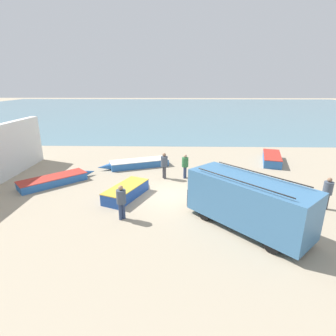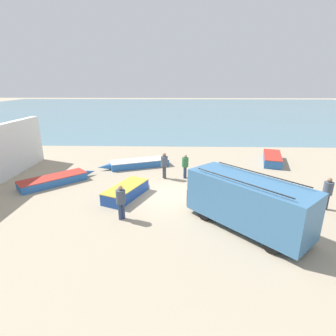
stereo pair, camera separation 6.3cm
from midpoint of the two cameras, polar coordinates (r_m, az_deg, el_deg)
The scene contains 11 objects.
ground_plane at distance 15.08m, azimuth 0.72°, elevation -5.91°, with size 200.00×200.00×0.00m, color tan.
sea_water at distance 66.06m, azimuth 1.56°, elevation 12.75°, with size 120.00×80.00×0.01m, color slate.
parked_van at distance 11.87m, azimuth 16.94°, elevation -7.01°, with size 5.08×5.28×2.41m.
fishing_rowboat_0 at distance 15.00m, azimuth -8.68°, elevation -4.86°, with size 2.33×3.76×0.67m.
fishing_rowboat_1 at distance 22.82m, azimuth 21.79°, elevation 2.04°, with size 2.31×4.63×0.67m.
fishing_rowboat_2 at distance 20.09m, azimuth -6.62°, elevation 0.99°, with size 5.29×2.76×0.54m.
fishing_rowboat_3 at distance 18.11m, azimuth -23.16°, elevation -2.38°, with size 4.14×4.01×0.50m.
fisherman_0 at distance 12.34m, azimuth -10.08°, elevation -6.71°, with size 0.45×0.45×1.70m.
fisherman_1 at distance 17.32m, azimuth -0.72°, elevation 1.02°, with size 0.46×0.46×1.75m.
fisherman_2 at distance 15.32m, azimuth 31.53°, elevation -4.25°, with size 0.44×0.44×1.69m.
fisherman_3 at distance 17.45m, azimuth 3.86°, elevation 0.87°, with size 0.43×0.43×1.64m.
Camera 2 is at (0.26, -13.78, 6.13)m, focal length 28.00 mm.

